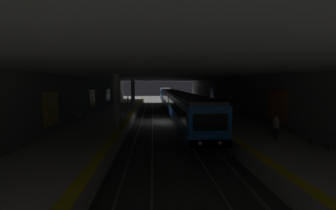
{
  "coord_description": "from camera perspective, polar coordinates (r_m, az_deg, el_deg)",
  "views": [
    {
      "loc": [
        -27.12,
        1.39,
        4.8
      ],
      "look_at": [
        4.93,
        -0.83,
        1.67
      ],
      "focal_mm": 23.0,
      "sensor_mm": 36.0,
      "label": 1
    }
  ],
  "objects": [
    {
      "name": "ground_plane",
      "position": [
        27.57,
        -1.01,
        -4.46
      ],
      "size": [
        120.0,
        120.0,
        0.0
      ],
      "primitive_type": "plane",
      "color": "#42423F"
    },
    {
      "name": "track_left",
      "position": [
        27.76,
        3.54,
        -4.24
      ],
      "size": [
        60.0,
        1.53,
        0.16
      ],
      "color": "gray",
      "rests_on": "ground"
    },
    {
      "name": "track_right",
      "position": [
        27.54,
        -5.6,
        -4.33
      ],
      "size": [
        60.0,
        1.53,
        0.16
      ],
      "color": "gray",
      "rests_on": "ground"
    },
    {
      "name": "platform_left",
      "position": [
        28.58,
        12.24,
        -3.17
      ],
      "size": [
        60.0,
        5.3,
        1.06
      ],
      "color": "beige",
      "rests_on": "ground"
    },
    {
      "name": "platform_right",
      "position": [
        27.93,
        -14.58,
        -3.42
      ],
      "size": [
        60.0,
        5.3,
        1.06
      ],
      "color": "beige",
      "rests_on": "ground"
    },
    {
      "name": "wall_left",
      "position": [
        29.27,
        17.79,
        1.38
      ],
      "size": [
        60.0,
        0.56,
        5.6
      ],
      "color": "slate",
      "rests_on": "ground"
    },
    {
      "name": "wall_right",
      "position": [
        28.41,
        -20.43,
        1.18
      ],
      "size": [
        60.0,
        0.56,
        5.6
      ],
      "color": "slate",
      "rests_on": "ground"
    },
    {
      "name": "ceiling_slab",
      "position": [
        27.17,
        -1.03,
        7.67
      ],
      "size": [
        60.0,
        19.4,
        0.4
      ],
      "color": "beige",
      "rests_on": "wall_left"
    },
    {
      "name": "pillar_near",
      "position": [
        18.05,
        -13.38,
        0.72
      ],
      "size": [
        0.56,
        0.56,
        4.55
      ],
      "color": "gray",
      "rests_on": "platform_right"
    },
    {
      "name": "pillar_far",
      "position": [
        31.9,
        -9.29,
        2.84
      ],
      "size": [
        0.56,
        0.56,
        4.55
      ],
      "color": "gray",
      "rests_on": "platform_right"
    },
    {
      "name": "metro_train",
      "position": [
        40.08,
        1.19,
        1.59
      ],
      "size": [
        53.37,
        2.83,
        3.49
      ],
      "color": "#19569E",
      "rests_on": "track_left"
    },
    {
      "name": "bench_left_near",
      "position": [
        15.79,
        35.46,
        -7.27
      ],
      "size": [
        1.7,
        0.47,
        0.86
      ],
      "color": "#262628",
      "rests_on": "platform_left"
    },
    {
      "name": "bench_left_mid",
      "position": [
        40.52,
        10.23,
        0.91
      ],
      "size": [
        1.7,
        0.47,
        0.86
      ],
      "color": "#262628",
      "rests_on": "platform_left"
    },
    {
      "name": "bench_left_far",
      "position": [
        43.29,
        9.31,
        1.22
      ],
      "size": [
        1.7,
        0.47,
        0.86
      ],
      "color": "#262628",
      "rests_on": "platform_left"
    },
    {
      "name": "bench_right_near",
      "position": [
        22.77,
        -22.22,
        -3.0
      ],
      "size": [
        1.7,
        0.47,
        0.86
      ],
      "color": "#262628",
      "rests_on": "platform_right"
    },
    {
      "name": "bench_right_mid",
      "position": [
        29.27,
        -18.06,
        -1.04
      ],
      "size": [
        1.7,
        0.47,
        0.86
      ],
      "color": "#262628",
      "rests_on": "platform_right"
    },
    {
      "name": "bench_right_far",
      "position": [
        31.21,
        -17.17,
        -0.62
      ],
      "size": [
        1.7,
        0.47,
        0.86
      ],
      "color": "#262628",
      "rests_on": "platform_right"
    },
    {
      "name": "person_waiting_near",
      "position": [
        16.14,
        26.68,
        -5.08
      ],
      "size": [
        0.6,
        0.23,
        1.71
      ],
      "color": "#363636",
      "rests_on": "platform_left"
    },
    {
      "name": "person_walking_mid",
      "position": [
        40.02,
        -10.59,
        1.28
      ],
      "size": [
        0.6,
        0.22,
        1.54
      ],
      "color": "#3C3C3C",
      "rests_on": "platform_right"
    },
    {
      "name": "person_standing_far",
      "position": [
        28.41,
        15.16,
        -0.53
      ],
      "size": [
        0.6,
        0.22,
        1.55
      ],
      "color": "#434343",
      "rests_on": "platform_left"
    },
    {
      "name": "suitcase_rolling",
      "position": [
        31.16,
        11.21,
        -0.89
      ],
      "size": [
        0.34,
        0.23,
        0.91
      ],
      "color": "navy",
      "rests_on": "platform_left"
    },
    {
      "name": "trash_bin",
      "position": [
        18.31,
        26.38,
        -5.49
      ],
      "size": [
        0.44,
        0.44,
        0.85
      ],
      "color": "#595B5E",
      "rests_on": "platform_left"
    }
  ]
}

